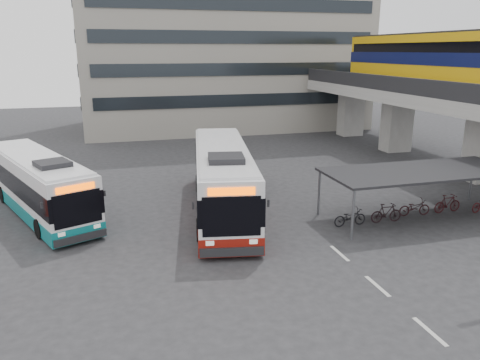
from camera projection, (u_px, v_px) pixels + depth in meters
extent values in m
plane|color=#28282B|center=(285.00, 260.00, 19.42)|extent=(120.00, 120.00, 0.00)
cube|color=gray|center=(397.00, 124.00, 39.91)|extent=(2.20, 1.60, 4.60)
cube|color=gray|center=(351.00, 113.00, 47.33)|extent=(2.20, 1.60, 4.60)
cube|color=gray|center=(449.00, 99.00, 33.60)|extent=(8.00, 32.00, 0.90)
cube|color=black|center=(404.00, 85.00, 32.36)|extent=(0.35, 32.00, 1.10)
cube|color=#D49C0C|center=(435.00, 61.00, 34.74)|extent=(2.90, 20.00, 3.90)
cube|color=#0A0F3A|center=(435.00, 59.00, 34.69)|extent=(2.98, 20.02, 0.90)
cube|color=black|center=(436.00, 47.00, 34.47)|extent=(2.96, 19.20, 0.70)
cube|color=black|center=(438.00, 34.00, 34.22)|extent=(2.70, 19.60, 0.25)
cylinder|color=#595B60|center=(319.00, 193.00, 24.51)|extent=(0.12, 0.12, 2.40)
cylinder|color=#595B60|center=(471.00, 180.00, 27.00)|extent=(0.12, 0.12, 2.40)
cylinder|color=#595B60|center=(353.00, 215.00, 21.17)|extent=(0.12, 0.12, 2.40)
cube|color=black|center=(422.00, 171.00, 23.74)|extent=(10.00, 4.00, 0.12)
imported|color=black|center=(348.00, 216.00, 23.24)|extent=(1.71, 0.60, 0.90)
imported|color=black|center=(384.00, 212.00, 23.75)|extent=(1.66, 0.47, 1.00)
imported|color=black|center=(418.00, 209.00, 24.28)|extent=(1.71, 0.60, 0.90)
imported|color=black|center=(450.00, 205.00, 24.79)|extent=(1.66, 0.47, 1.00)
cube|color=gray|center=(221.00, 11.00, 51.01)|extent=(30.00, 15.00, 25.00)
cube|color=beige|center=(430.00, 331.00, 14.50)|extent=(0.15, 1.60, 0.01)
cube|color=beige|center=(377.00, 286.00, 17.28)|extent=(0.15, 1.60, 0.01)
cube|color=beige|center=(340.00, 253.00, 20.06)|extent=(0.15, 1.60, 0.01)
cube|color=white|center=(222.00, 176.00, 24.91)|extent=(4.92, 13.00, 2.92)
cube|color=maroon|center=(223.00, 200.00, 25.27)|extent=(4.96, 13.05, 0.80)
cube|color=black|center=(222.00, 174.00, 24.87)|extent=(4.98, 13.03, 1.22)
cube|color=#EC4C00|center=(231.00, 191.00, 18.52)|extent=(1.88, 0.41, 0.32)
cube|color=black|center=(226.00, 159.00, 21.40)|extent=(1.90, 1.96, 0.30)
cylinder|color=black|center=(200.00, 230.00, 21.27)|extent=(0.50, 1.10, 1.06)
cylinder|color=black|center=(240.00, 183.00, 28.82)|extent=(0.50, 1.10, 1.06)
cube|color=white|center=(38.00, 182.00, 24.63)|extent=(6.69, 11.36, 2.60)
cube|color=#0C6B6E|center=(41.00, 203.00, 24.95)|extent=(6.74, 11.41, 0.71)
cube|color=black|center=(38.00, 180.00, 24.60)|extent=(6.75, 11.40, 1.09)
cube|color=#EC4C00|center=(75.00, 188.00, 20.12)|extent=(1.58, 0.74, 0.28)
cube|color=black|center=(53.00, 164.00, 22.10)|extent=(1.92, 1.96, 0.26)
cylinder|color=black|center=(40.00, 229.00, 21.57)|extent=(0.63, 0.98, 0.94)
cylinder|color=black|center=(44.00, 187.00, 28.02)|extent=(0.63, 0.98, 0.94)
imported|color=black|center=(205.00, 226.00, 20.75)|extent=(0.65, 0.75, 1.75)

